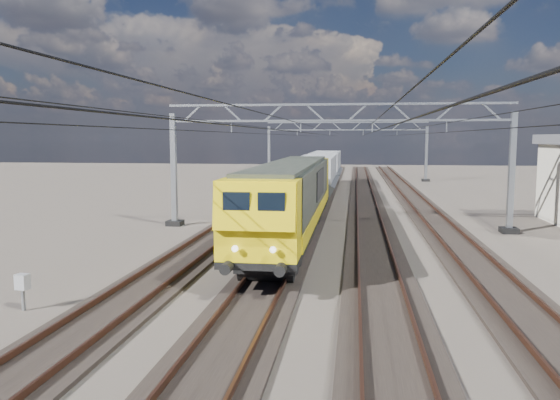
# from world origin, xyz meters

# --- Properties ---
(ground) EXTENTS (160.00, 160.00, 0.00)m
(ground) POSITION_xyz_m (0.00, 0.00, 0.00)
(ground) COLOR black
(ground) RESTS_ON ground
(track_outer_west) EXTENTS (2.60, 140.00, 0.30)m
(track_outer_west) POSITION_xyz_m (-6.00, 0.00, 0.07)
(track_outer_west) COLOR black
(track_outer_west) RESTS_ON ground
(track_loco) EXTENTS (2.60, 140.00, 0.30)m
(track_loco) POSITION_xyz_m (-2.00, 0.00, 0.07)
(track_loco) COLOR black
(track_loco) RESTS_ON ground
(track_inner_east) EXTENTS (2.60, 140.00, 0.30)m
(track_inner_east) POSITION_xyz_m (2.00, 0.00, 0.07)
(track_inner_east) COLOR black
(track_inner_east) RESTS_ON ground
(track_outer_east) EXTENTS (2.60, 140.00, 0.30)m
(track_outer_east) POSITION_xyz_m (6.00, 0.00, 0.07)
(track_outer_east) COLOR black
(track_outer_east) RESTS_ON ground
(catenary_gantry_mid) EXTENTS (19.90, 0.90, 7.11)m
(catenary_gantry_mid) POSITION_xyz_m (0.00, 4.00, 3.91)
(catenary_gantry_mid) COLOR #8F969D
(catenary_gantry_mid) RESTS_ON ground
(catenary_gantry_far) EXTENTS (19.90, 0.90, 7.11)m
(catenary_gantry_far) POSITION_xyz_m (0.00, 40.00, 3.91)
(catenary_gantry_far) COLOR #8F969D
(catenary_gantry_far) RESTS_ON ground
(overhead_wires) EXTENTS (12.03, 140.00, 0.53)m
(overhead_wires) POSITION_xyz_m (0.00, 8.00, 5.75)
(overhead_wires) COLOR black
(overhead_wires) RESTS_ON ground
(locomotive) EXTENTS (2.76, 21.10, 3.62)m
(locomotive) POSITION_xyz_m (-2.00, -0.37, 2.33)
(locomotive) COLOR black
(locomotive) RESTS_ON ground
(hopper_wagon_lead) EXTENTS (3.38, 13.00, 3.25)m
(hopper_wagon_lead) POSITION_xyz_m (-2.00, 17.33, 2.23)
(hopper_wagon_lead) COLOR black
(hopper_wagon_lead) RESTS_ON ground
(hopper_wagon_mid) EXTENTS (3.38, 13.00, 3.25)m
(hopper_wagon_mid) POSITION_xyz_m (-2.00, 31.53, 2.23)
(hopper_wagon_mid) COLOR black
(hopper_wagon_mid) RESTS_ON ground
(trackside_cabinet) EXTENTS (0.42, 0.34, 1.12)m
(trackside_cabinet) POSITION_xyz_m (-8.77, -12.16, 0.85)
(trackside_cabinet) COLOR #8F969D
(trackside_cabinet) RESTS_ON ground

